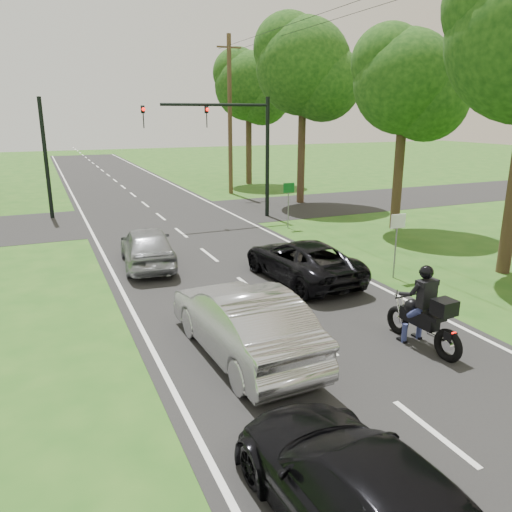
% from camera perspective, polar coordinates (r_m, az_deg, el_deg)
% --- Properties ---
extents(ground, '(140.00, 140.00, 0.00)m').
position_cam_1_polar(ground, '(12.19, 6.70, -9.35)').
color(ground, '#235217').
rests_on(ground, ground).
extents(road, '(8.00, 100.00, 0.01)m').
position_cam_1_polar(road, '(20.93, -7.11, 1.49)').
color(road, black).
rests_on(road, ground).
extents(cross_road, '(60.00, 7.00, 0.01)m').
position_cam_1_polar(cross_road, '(26.60, -10.83, 4.43)').
color(cross_road, black).
rests_on(cross_road, ground).
extents(motorcycle_rider, '(0.65, 2.30, 1.98)m').
position_cam_1_polar(motorcycle_rider, '(12.02, 18.81, -6.49)').
color(motorcycle_rider, black).
rests_on(motorcycle_rider, ground).
extents(dark_suv, '(2.46, 4.84, 1.31)m').
position_cam_1_polar(dark_suv, '(16.05, 5.23, -0.47)').
color(dark_suv, black).
rests_on(dark_suv, road).
extents(silver_sedan, '(1.94, 4.94, 1.60)m').
position_cam_1_polar(silver_sedan, '(11.00, -1.50, -7.50)').
color(silver_sedan, '#A8A7AC').
rests_on(silver_sedan, road).
extents(silver_suv, '(2.09, 4.35, 1.43)m').
position_cam_1_polar(silver_suv, '(17.84, -12.33, 1.10)').
color(silver_suv, '#93969A').
rests_on(silver_suv, road).
extents(dark_car_behind, '(2.09, 4.69, 1.34)m').
position_cam_1_polar(dark_car_behind, '(6.92, 12.14, -25.14)').
color(dark_car_behind, black).
rests_on(dark_car_behind, road).
extents(traffic_signal, '(6.38, 0.44, 6.00)m').
position_cam_1_polar(traffic_signal, '(25.15, -2.63, 13.54)').
color(traffic_signal, black).
rests_on(traffic_signal, ground).
extents(signal_pole_far, '(0.20, 0.20, 6.00)m').
position_cam_1_polar(signal_pole_far, '(27.56, -22.89, 10.17)').
color(signal_pole_far, black).
rests_on(signal_pole_far, ground).
extents(utility_pole_far, '(1.60, 0.28, 10.00)m').
position_cam_1_polar(utility_pole_far, '(33.63, -3.00, 15.75)').
color(utility_pole_far, brown).
rests_on(utility_pole_far, ground).
extents(sign_white, '(0.55, 0.07, 2.12)m').
position_cam_1_polar(sign_white, '(16.59, 15.84, 2.84)').
color(sign_white, slate).
rests_on(sign_white, ground).
extents(sign_green, '(0.55, 0.07, 2.12)m').
position_cam_1_polar(sign_green, '(23.29, 3.75, 7.05)').
color(sign_green, slate).
rests_on(sign_green, ground).
extents(tree_row_c, '(4.80, 4.65, 8.76)m').
position_cam_1_polar(tree_row_c, '(23.92, 17.45, 17.77)').
color(tree_row_c, '#332316').
rests_on(tree_row_c, ground).
extents(tree_row_d, '(5.76, 5.58, 10.45)m').
position_cam_1_polar(tree_row_d, '(30.18, 6.20, 20.13)').
color(tree_row_d, '#332316').
rests_on(tree_row_d, ground).
extents(tree_row_e, '(5.28, 5.12, 9.61)m').
position_cam_1_polar(tree_row_e, '(38.40, -0.31, 18.40)').
color(tree_row_e, '#332316').
rests_on(tree_row_e, ground).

